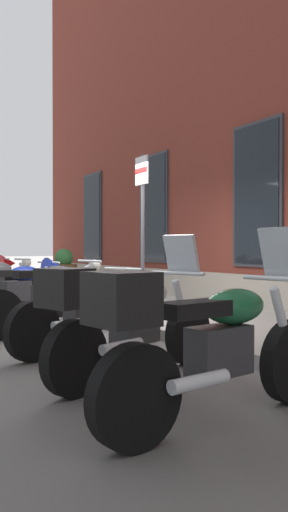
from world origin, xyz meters
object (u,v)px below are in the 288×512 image
(motorcycle_yellow_naked, at_px, (89,309))
(motorcycle_silver_touring, at_px, (130,319))
(motorcycle_black_naked, at_px, (54,298))
(parking_sign, at_px, (142,211))
(motorcycle_green_touring, at_px, (212,343))
(motorcycle_blue_sport, at_px, (24,286))
(barrel_planter, at_px, (64,275))

(motorcycle_yellow_naked, relative_size, motorcycle_silver_touring, 1.01)
(motorcycle_black_naked, bearing_deg, parking_sign, 103.98)
(motorcycle_green_touring, bearing_deg, parking_sign, 155.99)
(motorcycle_blue_sport, relative_size, motorcycle_black_naked, 0.95)
(motorcycle_blue_sport, height_order, parking_sign, parking_sign)
(motorcycle_green_touring, height_order, parking_sign, parking_sign)
(motorcycle_black_naked, distance_m, motorcycle_yellow_naked, 1.26)
(motorcycle_blue_sport, relative_size, motorcycle_silver_touring, 1.01)
(motorcycle_black_naked, xyz_separation_m, motorcycle_silver_touring, (2.65, -0.26, 0.05))
(barrel_planter, bearing_deg, motorcycle_blue_sport, -33.28)
(motorcycle_green_touring, bearing_deg, barrel_planter, 165.99)
(motorcycle_black_naked, xyz_separation_m, motorcycle_yellow_naked, (1.26, -0.03, -0.02))
(motorcycle_silver_touring, xyz_separation_m, barrel_planter, (-6.57, 1.88, 0.04))
(parking_sign, relative_size, barrel_planter, 2.44)
(motorcycle_yellow_naked, bearing_deg, motorcycle_silver_touring, -9.07)
(motorcycle_yellow_naked, xyz_separation_m, motorcycle_silver_touring, (1.39, -0.22, 0.07))
(motorcycle_black_naked, height_order, barrel_planter, barrel_planter)
(motorcycle_yellow_naked, distance_m, barrel_planter, 5.45)
(motorcycle_silver_touring, bearing_deg, motorcycle_black_naked, 174.48)
(motorcycle_black_naked, xyz_separation_m, barrel_planter, (-3.93, 1.63, 0.09))
(motorcycle_black_naked, bearing_deg, motorcycle_green_touring, -4.81)
(motorcycle_green_touring, height_order, barrel_planter, motorcycle_green_touring)
(motorcycle_blue_sport, bearing_deg, motorcycle_yellow_naked, -1.04)
(motorcycle_black_naked, distance_m, motorcycle_green_touring, 3.93)
(motorcycle_silver_touring, distance_m, parking_sign, 3.76)
(parking_sign, bearing_deg, motorcycle_silver_touring, -31.29)
(motorcycle_blue_sport, distance_m, motorcycle_green_touring, 5.40)
(motorcycle_yellow_naked, distance_m, parking_sign, 2.65)
(motorcycle_black_naked, bearing_deg, motorcycle_blue_sport, 179.40)
(motorcycle_blue_sport, bearing_deg, motorcycle_green_touring, -3.67)
(motorcycle_blue_sport, relative_size, motorcycle_yellow_naked, 1.00)
(motorcycle_blue_sport, distance_m, motorcycle_black_naked, 1.47)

